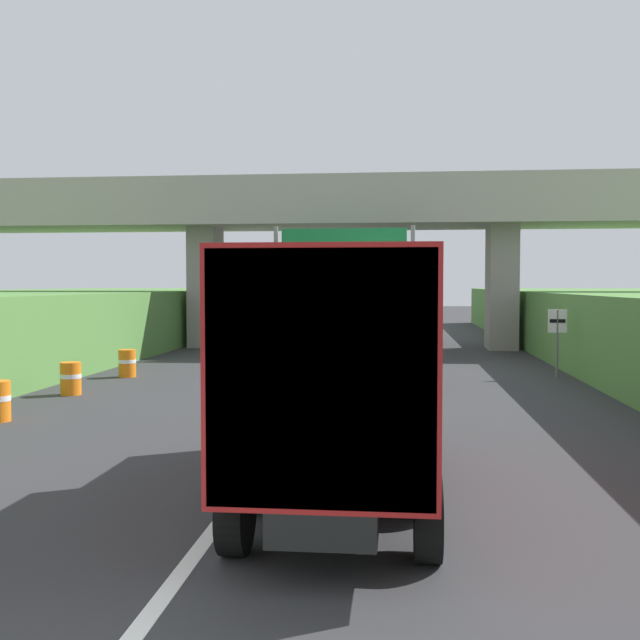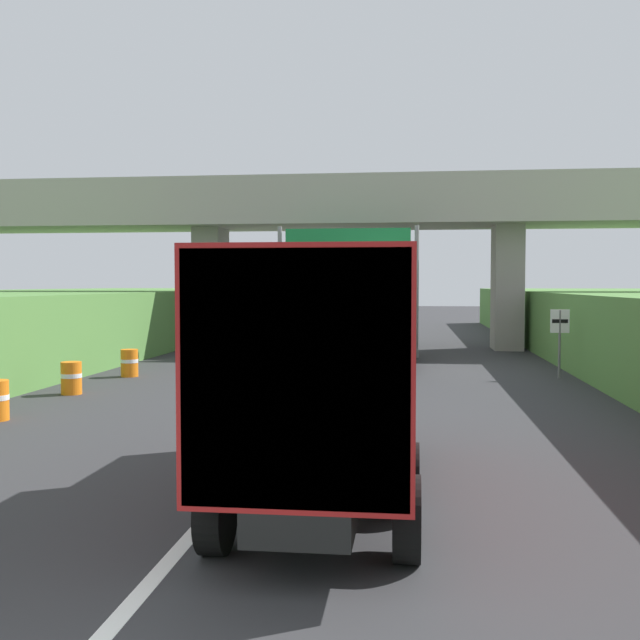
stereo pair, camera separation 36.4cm
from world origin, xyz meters
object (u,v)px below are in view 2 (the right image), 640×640
speed_limit_sign (560,333)px  truck_orange (382,313)px  construction_barrel_2 (71,378)px  car_yellow (291,319)px  truck_red (332,363)px  car_silver (266,326)px  construction_barrel_3 (129,363)px  overhead_highway_sign (348,260)px

speed_limit_sign → truck_orange: bearing=147.3°
truck_orange → construction_barrel_2: truck_orange is taller
car_yellow → construction_barrel_2: 26.46m
truck_red → truck_orange: same height
car_silver → truck_orange: bearing=-56.5°
truck_red → construction_barrel_3: bearing=121.5°
speed_limit_sign → truck_orange: size_ratio=0.31×
truck_orange → car_silver: truck_orange is taller
overhead_highway_sign → construction_barrel_2: bearing=-120.2°
speed_limit_sign → car_silver: size_ratio=0.54×
car_silver → construction_barrel_2: size_ratio=4.56×
construction_barrel_3 → car_silver: bearing=83.3°
car_yellow → overhead_highway_sign: bearing=-72.2°
truck_orange → construction_barrel_3: (-8.11, -5.03, -1.47)m
truck_red → construction_barrel_3: size_ratio=8.11×
truck_red → car_silver: bearing=102.9°
construction_barrel_3 → truck_red: bearing=-58.5°
speed_limit_sign → car_silver: speed_limit_sign is taller
speed_limit_sign → truck_orange: (-5.85, 3.75, 0.46)m
construction_barrel_3 → overhead_highway_sign: bearing=48.8°
truck_red → construction_barrel_3: truck_red is taller
car_yellow → construction_barrel_3: 22.47m
car_yellow → construction_barrel_3: (-1.78, -22.40, -0.40)m
truck_red → car_silver: 28.60m
car_yellow → construction_barrel_2: (-1.90, -26.39, -0.40)m
speed_limit_sign → car_yellow: (-12.18, 21.12, -0.62)m
overhead_highway_sign → construction_barrel_2: overhead_highway_sign is taller
overhead_highway_sign → construction_barrel_3: bearing=-131.2°
truck_orange → speed_limit_sign: bearing=-32.7°
car_silver → construction_barrel_3: 14.77m
construction_barrel_2 → car_yellow: bearing=85.9°
truck_orange → car_yellow: (-6.33, 17.37, -1.08)m
overhead_highway_sign → construction_barrel_2: size_ratio=6.53×
construction_barrel_3 → speed_limit_sign: bearing=5.2°
overhead_highway_sign → construction_barrel_2: (-6.68, -11.48, -3.58)m
construction_barrel_3 → construction_barrel_2: bearing=-91.7°
overhead_highway_sign → truck_orange: bearing=-57.8°
construction_barrel_2 → construction_barrel_3: bearing=88.3°
overhead_highway_sign → truck_orange: 3.59m
overhead_highway_sign → construction_barrel_2: 13.76m
car_silver → car_yellow: size_ratio=1.00×
truck_orange → car_silver: 11.61m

